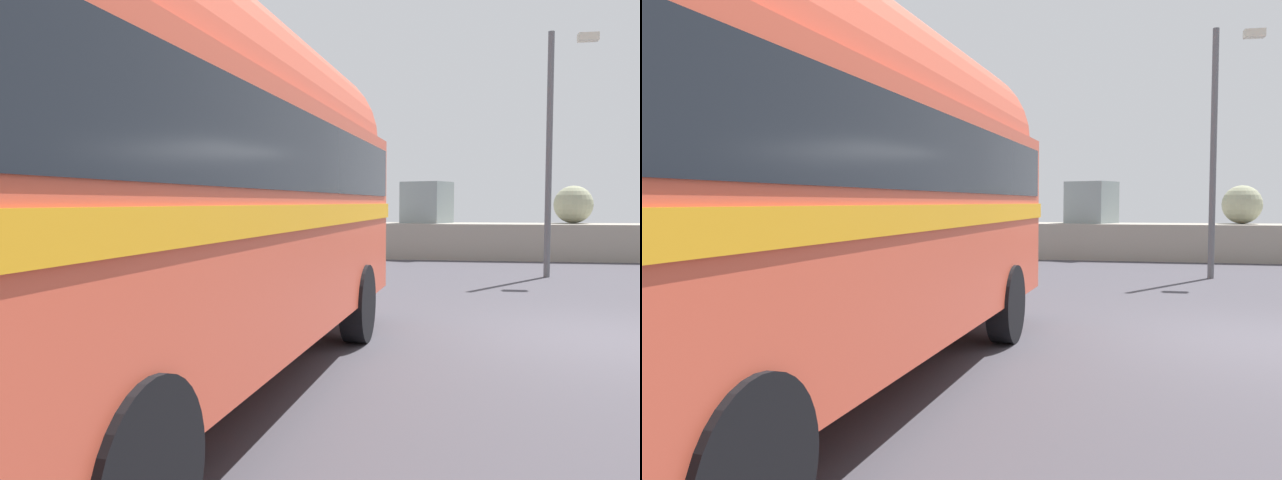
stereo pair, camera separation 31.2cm
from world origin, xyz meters
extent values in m
cube|color=#413E46|center=(0.00, 0.00, 0.01)|extent=(32.00, 26.00, 0.02)
cube|color=gray|center=(0.00, 11.80, 0.55)|extent=(31.36, 1.80, 1.10)
cube|color=#85A091|center=(-11.95, 11.87, 1.50)|extent=(1.05, 1.06, 0.80)
sphere|color=tan|center=(-6.63, 12.23, 1.53)|extent=(0.87, 0.87, 0.87)
cube|color=gray|center=(-2.31, 12.10, 1.75)|extent=(1.70, 1.71, 1.29)
sphere|color=#9C9F80|center=(2.13, 12.30, 1.68)|extent=(1.16, 1.16, 1.16)
cylinder|color=black|center=(-5.39, -0.41, 0.50)|extent=(0.37, 0.98, 0.96)
cylinder|color=black|center=(-3.19, -0.62, 0.50)|extent=(0.37, 0.98, 0.96)
cylinder|color=black|center=(-3.69, -5.80, 0.50)|extent=(0.37, 0.98, 0.96)
cube|color=#D45038|center=(-4.54, -3.11, 1.57)|extent=(3.19, 8.59, 2.10)
cylinder|color=#D45038|center=(-4.54, -3.11, 2.62)|extent=(2.96, 8.24, 2.20)
cube|color=orange|center=(-4.54, -3.11, 1.63)|extent=(3.24, 8.68, 0.20)
cube|color=black|center=(-4.54, -3.11, 2.15)|extent=(3.19, 8.26, 0.64)
cube|color=silver|center=(-4.13, 1.14, 0.70)|extent=(2.28, 0.38, 0.28)
cylinder|color=black|center=(-7.78, 0.69, 0.50)|extent=(0.29, 0.96, 0.96)
cube|color=silver|center=(-8.90, 2.35, 0.70)|extent=(2.28, 0.17, 0.28)
cylinder|color=#5B5B60|center=(0.41, 6.96, 2.80)|extent=(0.14, 0.14, 5.61)
cube|color=beige|center=(1.26, 7.21, 5.51)|extent=(0.44, 0.24, 0.18)
camera|label=1|loc=(-2.40, -8.44, 1.74)|focal=36.04mm
camera|label=2|loc=(-2.09, -8.38, 1.74)|focal=36.04mm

